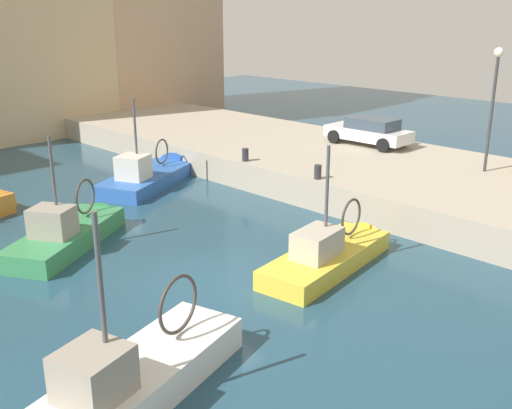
{
  "coord_description": "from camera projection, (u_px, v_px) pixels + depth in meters",
  "views": [
    {
      "loc": [
        -9.93,
        -11.99,
        7.39
      ],
      "look_at": [
        3.43,
        1.42,
        1.2
      ],
      "focal_mm": 41.96,
      "sensor_mm": 36.0,
      "label": 1
    }
  ],
  "objects": [
    {
      "name": "fishing_boat_white",
      "position": [
        143.0,
        388.0,
        12.05
      ],
      "size": [
        6.63,
        3.25,
        4.9
      ],
      "color": "white",
      "rests_on": "ground"
    },
    {
      "name": "water_surface",
      "position": [
        206.0,
        282.0,
        17.03
      ],
      "size": [
        80.0,
        80.0,
        0.0
      ],
      "primitive_type": "plane",
      "color": "navy",
      "rests_on": "ground"
    },
    {
      "name": "fishing_boat_yellow",
      "position": [
        333.0,
        260.0,
        18.2
      ],
      "size": [
        6.05,
        2.38,
        4.52
      ],
      "color": "gold",
      "rests_on": "ground"
    },
    {
      "name": "fishing_boat_blue",
      "position": [
        152.0,
        181.0,
        26.66
      ],
      "size": [
        6.35,
        4.41,
        4.87
      ],
      "color": "#2D60B7",
      "rests_on": "ground"
    },
    {
      "name": "parked_car_white",
      "position": [
        369.0,
        131.0,
        28.45
      ],
      "size": [
        1.91,
        4.13,
        1.31
      ],
      "color": "silver",
      "rests_on": "quay_wall"
    },
    {
      "name": "mooring_bollard_mid",
      "position": [
        318.0,
        172.0,
        22.85
      ],
      "size": [
        0.28,
        0.28,
        0.55
      ],
      "primitive_type": "cylinder",
      "color": "#2D2D33",
      "rests_on": "quay_wall"
    },
    {
      "name": "mooring_bollard_north",
      "position": [
        245.0,
        155.0,
        25.54
      ],
      "size": [
        0.28,
        0.28,
        0.55
      ],
      "primitive_type": "cylinder",
      "color": "#2D2D33",
      "rests_on": "quay_wall"
    },
    {
      "name": "fishing_boat_green",
      "position": [
        73.0,
        239.0,
        19.85
      ],
      "size": [
        5.8,
        4.38,
        4.52
      ],
      "color": "#388951",
      "rests_on": "ground"
    },
    {
      "name": "quay_wall",
      "position": [
        419.0,
        183.0,
        24.56
      ],
      "size": [
        9.0,
        56.0,
        1.2
      ],
      "primitive_type": "cube",
      "color": "#ADA08C",
      "rests_on": "ground"
    },
    {
      "name": "quay_streetlamp",
      "position": [
        494.0,
        89.0,
        23.02
      ],
      "size": [
        0.36,
        0.36,
        4.83
      ],
      "color": "#38383D",
      "rests_on": "quay_wall"
    }
  ]
}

